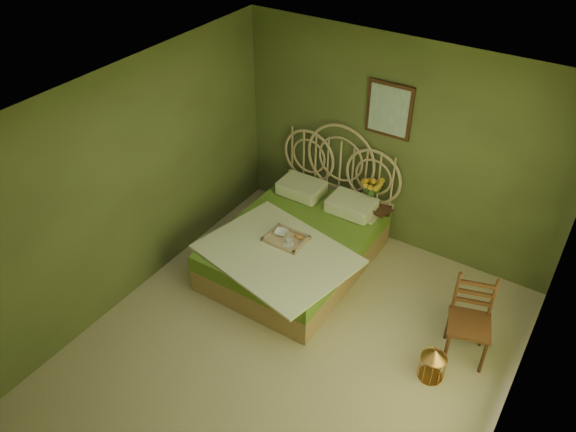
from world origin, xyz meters
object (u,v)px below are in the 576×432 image
Objects in this scene: bed at (298,242)px; nightstand at (362,218)px; chair at (473,314)px; birdcage at (433,364)px.

nightstand is at bearing 60.59° from bed.
chair reaches higher than birdcage.
birdcage is at bearing -44.91° from nightstand.
nightstand is 2.58× the size of birdcage.
chair is at bearing -31.01° from nightstand.
birdcage is (1.53, -1.52, -0.17)m from nightstand.
nightstand is (0.45, 0.79, 0.04)m from bed.
chair is 2.45× the size of birdcage.
bed is 2.36× the size of nightstand.
nightstand is 2.17m from birdcage.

